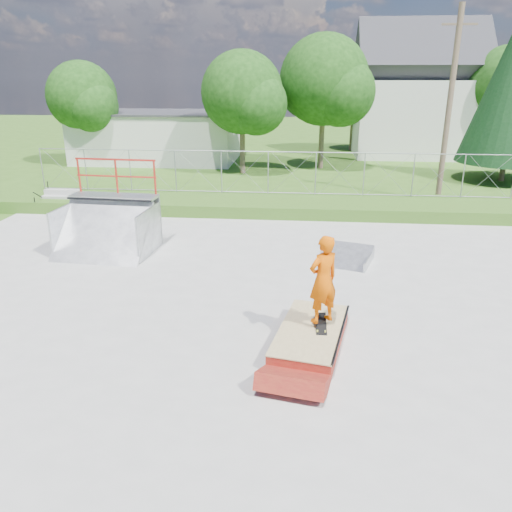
% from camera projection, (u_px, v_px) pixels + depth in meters
% --- Properties ---
extents(ground, '(120.00, 120.00, 0.00)m').
position_uv_depth(ground, '(236.00, 313.00, 11.73)').
color(ground, '#355C1A').
rests_on(ground, ground).
extents(concrete_pad, '(20.00, 16.00, 0.04)m').
position_uv_depth(concrete_pad, '(236.00, 312.00, 11.72)').
color(concrete_pad, '#9A9A97').
rests_on(concrete_pad, ground).
extents(grass_berm, '(24.00, 3.00, 0.50)m').
position_uv_depth(grass_berm, '(266.00, 205.00, 20.54)').
color(grass_berm, '#355C1A').
rests_on(grass_berm, ground).
extents(grind_box, '(1.72, 2.77, 0.38)m').
position_uv_depth(grind_box, '(311.00, 337.00, 10.28)').
color(grind_box, maroon).
rests_on(grind_box, concrete_pad).
extents(quarter_pipe, '(2.94, 2.54, 2.79)m').
position_uv_depth(quarter_pipe, '(104.00, 210.00, 15.20)').
color(quarter_pipe, gray).
rests_on(quarter_pipe, concrete_pad).
extents(flat_bank_ramp, '(1.72, 1.77, 0.41)m').
position_uv_depth(flat_bank_ramp, '(347.00, 257.00, 14.77)').
color(flat_bank_ramp, gray).
rests_on(flat_bank_ramp, concrete_pad).
extents(skateboard, '(0.23, 0.80, 0.13)m').
position_uv_depth(skateboard, '(321.00, 324.00, 10.29)').
color(skateboard, black).
rests_on(skateboard, grind_box).
extents(skater, '(0.80, 0.75, 1.84)m').
position_uv_depth(skater, '(323.00, 283.00, 9.98)').
color(skater, '#E05602').
rests_on(skater, grind_box).
extents(concrete_stairs, '(1.50, 1.60, 0.80)m').
position_uv_depth(concrete_stairs, '(59.00, 201.00, 20.49)').
color(concrete_stairs, '#9A9A97').
rests_on(concrete_stairs, ground).
extents(chain_link_fence, '(20.00, 0.06, 1.80)m').
position_uv_depth(chain_link_fence, '(268.00, 173.00, 21.08)').
color(chain_link_fence, gray).
rests_on(chain_link_fence, grass_berm).
extents(utility_building_flat, '(10.00, 6.00, 3.00)m').
position_uv_depth(utility_building_flat, '(159.00, 137.00, 32.53)').
color(utility_building_flat, white).
rests_on(utility_building_flat, ground).
extents(gable_house, '(8.40, 6.08, 8.94)m').
position_uv_depth(gable_house, '(416.00, 98.00, 33.97)').
color(gable_house, white).
rests_on(gable_house, ground).
extents(utility_pole, '(0.24, 0.24, 8.00)m').
position_uv_depth(utility_pole, '(449.00, 108.00, 20.94)').
color(utility_pole, brown).
rests_on(utility_pole, ground).
extents(tree_left_near, '(4.76, 4.48, 6.65)m').
position_uv_depth(tree_left_near, '(246.00, 96.00, 27.14)').
color(tree_left_near, brown).
rests_on(tree_left_near, ground).
extents(tree_center, '(5.44, 5.12, 7.60)m').
position_uv_depth(tree_center, '(329.00, 84.00, 28.38)').
color(tree_center, brown).
rests_on(tree_center, ground).
extents(tree_left_far, '(4.42, 4.16, 6.18)m').
position_uv_depth(tree_left_far, '(85.00, 99.00, 30.02)').
color(tree_left_far, brown).
rests_on(tree_left_far, ground).
extents(tree_right_far, '(5.10, 4.80, 7.12)m').
position_uv_depth(tree_right_far, '(511.00, 88.00, 31.22)').
color(tree_right_far, brown).
rests_on(tree_right_far, ground).
extents(tree_back_mid, '(4.08, 3.84, 5.70)m').
position_uv_depth(tree_back_mid, '(357.00, 100.00, 36.11)').
color(tree_back_mid, brown).
rests_on(tree_back_mid, ground).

